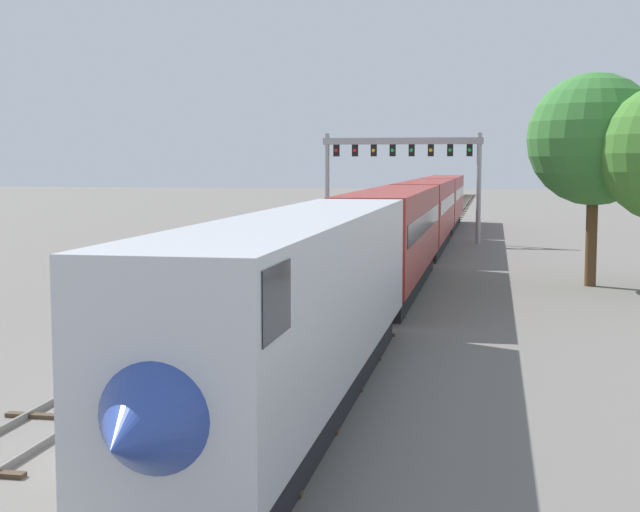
% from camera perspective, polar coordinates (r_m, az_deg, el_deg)
% --- Properties ---
extents(ground_plane, '(400.00, 400.00, 0.00)m').
position_cam_1_polar(ground_plane, '(20.19, -9.32, -11.87)').
color(ground_plane, slate).
extents(track_main, '(2.60, 200.00, 0.16)m').
position_cam_1_polar(track_main, '(78.43, 7.22, 1.32)').
color(track_main, slate).
rests_on(track_main, ground).
extents(track_near, '(2.60, 160.00, 0.16)m').
position_cam_1_polar(track_near, '(59.25, 0.73, -0.07)').
color(track_near, slate).
rests_on(track_near, ground).
extents(passenger_train, '(3.04, 86.61, 4.80)m').
position_cam_1_polar(passenger_train, '(55.30, 5.81, 2.12)').
color(passenger_train, silver).
rests_on(passenger_train, ground).
extents(signal_gantry, '(12.10, 0.49, 8.30)m').
position_cam_1_polar(signal_gantry, '(70.57, 5.06, 5.81)').
color(signal_gantry, '#999BA0').
rests_on(signal_gantry, ground).
extents(trackside_tree_left, '(6.48, 6.48, 10.46)m').
position_cam_1_polar(trackside_tree_left, '(47.47, 16.50, 6.86)').
color(trackside_tree_left, brown).
rests_on(trackside_tree_left, ground).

